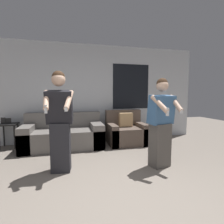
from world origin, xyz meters
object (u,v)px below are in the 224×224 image
at_px(couch, 64,135).
at_px(side_table, 8,128).
at_px(person_left, 60,121).
at_px(armchair, 126,132).
at_px(person_right, 161,123).

relative_size(couch, side_table, 2.52).
distance_m(couch, side_table, 1.36).
xyz_separation_m(side_table, person_left, (1.31, -1.71, 0.37)).
bearing_deg(armchair, person_right, -85.47).
distance_m(side_table, person_right, 3.63).
bearing_deg(person_right, couch, 136.59).
distance_m(armchair, person_left, 2.23).
xyz_separation_m(armchair, person_right, (0.13, -1.62, 0.49)).
bearing_deg(person_right, armchair, 94.53).
xyz_separation_m(person_left, person_right, (1.76, -0.20, -0.07)).
xyz_separation_m(couch, side_table, (-1.32, 0.25, 0.20)).
relative_size(armchair, person_left, 0.58).
distance_m(couch, person_right, 2.47).
bearing_deg(person_left, couch, 89.87).
height_order(couch, person_left, person_left).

